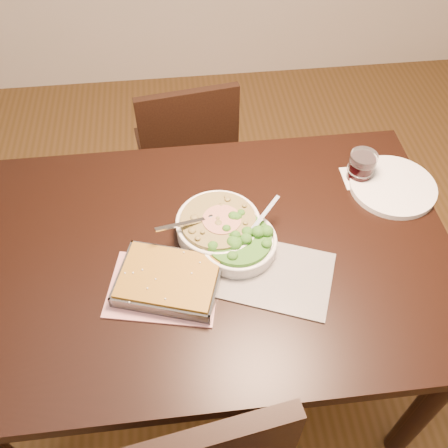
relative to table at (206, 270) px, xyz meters
name	(u,v)px	position (x,y,z in m)	size (l,w,h in m)	color
ground	(211,365)	(0.00, 0.00, -0.65)	(4.00, 4.00, 0.00)	#4E3416
table	(206,270)	(0.00, 0.00, 0.00)	(1.40, 0.90, 0.75)	black
magazine_a	(164,288)	(-0.12, -0.11, 0.10)	(0.28, 0.21, 0.01)	#C33748
magazine_b	(273,274)	(0.17, -0.10, 0.10)	(0.31, 0.22, 0.01)	#23232A
coaster	(358,178)	(0.51, 0.23, 0.10)	(0.10, 0.10, 0.00)	white
stew_bowl	(218,225)	(0.04, 0.06, 0.13)	(0.26, 0.24, 0.09)	white
broccoli_bowl	(238,243)	(0.09, 0.00, 0.12)	(0.22, 0.22, 0.08)	white
baking_dish	(169,280)	(-0.11, -0.10, 0.12)	(0.31, 0.26, 0.05)	silver
wine_tumbler	(362,166)	(0.51, 0.23, 0.15)	(0.08, 0.08, 0.09)	black
dinner_plate	(393,186)	(0.60, 0.18, 0.10)	(0.27, 0.27, 0.02)	white
chair_far	(187,151)	(-0.02, 0.76, -0.20)	(0.44, 0.44, 0.82)	black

